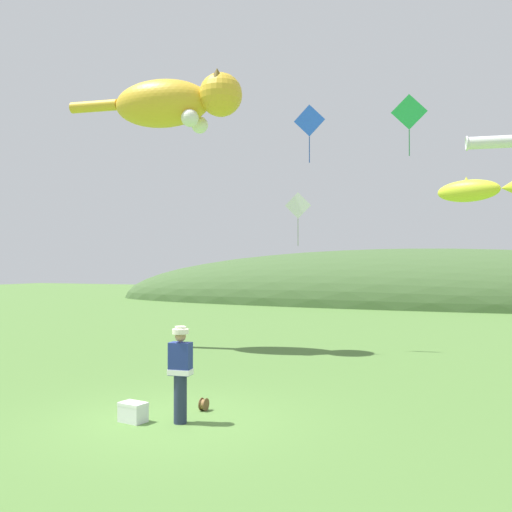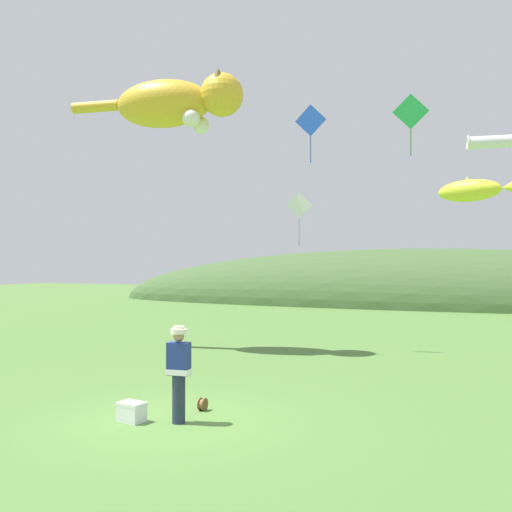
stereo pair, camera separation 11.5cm
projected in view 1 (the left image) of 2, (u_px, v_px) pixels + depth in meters
name	position (u px, v px, depth m)	size (l,w,h in m)	color
ground_plane	(173.00, 421.00, 10.58)	(120.00, 120.00, 0.00)	#517A38
distant_hill_ridge	(411.00, 305.00, 41.28)	(48.95, 12.06, 8.12)	#426033
festival_attendant	(180.00, 371.00, 10.45)	(0.45, 0.31, 1.77)	#232D47
kite_spool	(204.00, 404.00, 11.33)	(0.12, 0.25, 0.25)	olive
picnic_cooler	(133.00, 412.00, 10.52)	(0.54, 0.40, 0.36)	white
kite_giant_cat	(175.00, 103.00, 19.57)	(6.30, 2.29, 1.92)	gold
kite_fish_windsock	(478.00, 190.00, 14.91)	(2.28, 1.25, 0.68)	yellow
kite_diamond_green	(409.00, 112.00, 19.53)	(1.21, 0.24, 2.13)	green
kite_diamond_blue	(309.00, 121.00, 19.41)	(1.09, 0.09, 1.99)	blue
kite_diamond_white	(298.00, 206.00, 18.69)	(0.85, 0.21, 1.77)	white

